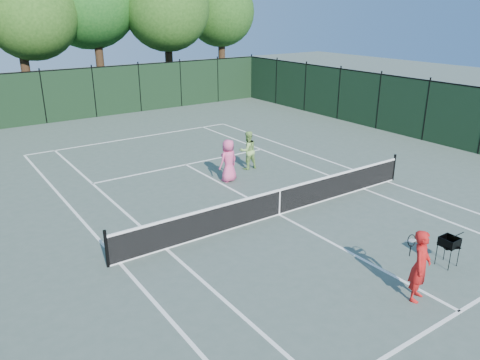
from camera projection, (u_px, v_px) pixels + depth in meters
ground at (279, 215)px, 15.42m from camera, size 90.00×90.00×0.00m
sideline_doubles_left at (120, 263)px, 12.48m from camera, size 0.10×23.77×0.01m
sideline_doubles_right at (387, 182)px, 18.36m from camera, size 0.10×23.77×0.01m
sideline_singles_left at (166, 249)px, 13.22m from camera, size 0.10×23.77×0.01m
sideline_singles_right at (364, 189)px, 17.63m from camera, size 0.10×23.77×0.01m
baseline_far at (136, 138)px, 24.58m from camera, size 10.97×0.10×0.01m
service_line_near at (460, 311)px, 10.49m from camera, size 8.23×0.10×0.01m
service_line_far at (186, 165)px, 20.35m from camera, size 8.23×0.10×0.01m
center_service_line at (279, 215)px, 15.42m from camera, size 0.10×12.80×0.01m
tennis_net at (279, 201)px, 15.26m from camera, size 11.69×0.09×1.06m
fence_far at (94, 93)px, 28.77m from camera, size 24.00×0.05×3.00m
coach at (420, 266)px, 10.68m from camera, size 0.81×0.86×1.75m
player_pink at (229, 161)px, 18.15m from camera, size 0.91×0.68×1.68m
player_green at (248, 150)px, 19.57m from camera, size 0.83×0.67×1.62m
ball_hopper at (449, 242)px, 12.15m from camera, size 0.56×0.56×0.82m
loose_ball_midcourt at (425, 251)px, 13.03m from camera, size 0.07×0.07×0.07m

